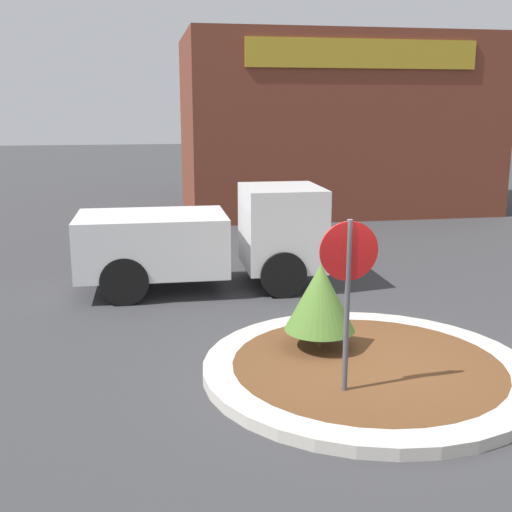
# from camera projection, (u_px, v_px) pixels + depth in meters

# --- Properties ---
(ground_plane) EXTENTS (120.00, 120.00, 0.00)m
(ground_plane) POSITION_uv_depth(u_px,v_px,m) (367.00, 374.00, 9.22)
(ground_plane) COLOR #38383A
(traffic_island) EXTENTS (4.72, 4.72, 0.16)m
(traffic_island) POSITION_uv_depth(u_px,v_px,m) (367.00, 368.00, 9.20)
(traffic_island) COLOR #BCB7AD
(traffic_island) RESTS_ON ground_plane
(stop_sign) EXTENTS (0.75, 0.07, 2.40)m
(stop_sign) POSITION_uv_depth(u_px,v_px,m) (348.00, 277.00, 7.98)
(stop_sign) COLOR #4C4C51
(stop_sign) RESTS_ON ground_plane
(island_shrub) EXTENTS (1.07, 1.07, 1.31)m
(island_shrub) POSITION_uv_depth(u_px,v_px,m) (320.00, 297.00, 9.60)
(island_shrub) COLOR brown
(island_shrub) RESTS_ON traffic_island
(utility_truck) EXTENTS (5.07, 2.14, 2.12)m
(utility_truck) POSITION_uv_depth(u_px,v_px,m) (208.00, 238.00, 13.36)
(utility_truck) COLOR silver
(utility_truck) RESTS_ON ground_plane
(storefront_building) EXTENTS (10.86, 6.07, 6.20)m
(storefront_building) POSITION_uv_depth(u_px,v_px,m) (334.00, 125.00, 23.64)
(storefront_building) COLOR brown
(storefront_building) RESTS_ON ground_plane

